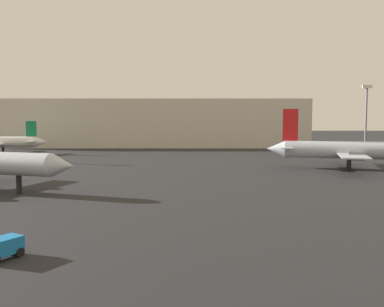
{
  "coord_description": "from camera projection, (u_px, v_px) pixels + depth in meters",
  "views": [
    {
      "loc": [
        -1.28,
        -10.61,
        8.62
      ],
      "look_at": [
        -1.54,
        49.02,
        3.7
      ],
      "focal_mm": 39.28,
      "sensor_mm": 36.0,
      "label": 1
    }
  ],
  "objects": [
    {
      "name": "airplane_distant",
      "position": [
        357.0,
        150.0,
        71.23
      ],
      "size": [
        29.98,
        23.43,
        10.39
      ],
      "rotation": [
        0.0,
        0.0,
        -0.26
      ],
      "color": "#B2BCCC",
      "rests_on": "ground_plane"
    },
    {
      "name": "baggage_cart",
      "position": [
        4.0,
        247.0,
        25.84
      ],
      "size": [
        2.34,
        2.73,
        1.3
      ],
      "rotation": [
        0.0,
        0.0,
        4.18
      ],
      "color": "#1972BF",
      "rests_on": "ground_plane"
    },
    {
      "name": "light_mast_right",
      "position": [
        368.0,
        114.0,
        105.22
      ],
      "size": [
        2.4,
        0.5,
        17.13
      ],
      "color": "slate",
      "rests_on": "ground_plane"
    },
    {
      "name": "terminal_building",
      "position": [
        154.0,
        123.0,
        134.64
      ],
      "size": [
        95.63,
        24.65,
        14.55
      ],
      "primitive_type": "cube",
      "color": "beige",
      "rests_on": "ground_plane"
    }
  ]
}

